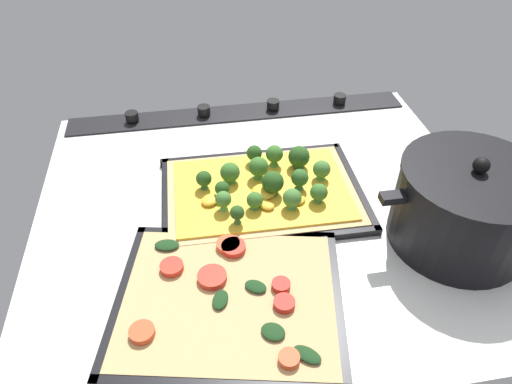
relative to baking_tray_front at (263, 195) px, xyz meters
The scene contains 7 objects.
ground_plane 3.54cm from the baking_tray_front, 85.97° to the left, with size 78.45×71.32×3.00cm, color silver.
stove_control_panel 29.16cm from the baking_tray_front, 89.58° to the right, with size 75.31×7.00×2.60cm.
baking_tray_front is the anchor object (origin of this frame).
broccoli_pizza 1.86cm from the baking_tray_front, 160.79° to the right, with size 33.39×23.17×5.91cm.
baking_tray_back 23.51cm from the baking_tray_front, 68.11° to the left, with size 36.64×32.61×1.30cm.
veggie_pizza_back 23.27cm from the baking_tray_front, 67.78° to the left, with size 33.80×29.77×1.90cm.
cooking_pot 33.24cm from the baking_tray_front, 152.20° to the left, with size 28.63×21.85×15.97cm.
Camera 1 is at (11.48, 59.12, 54.84)cm, focal length 32.69 mm.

